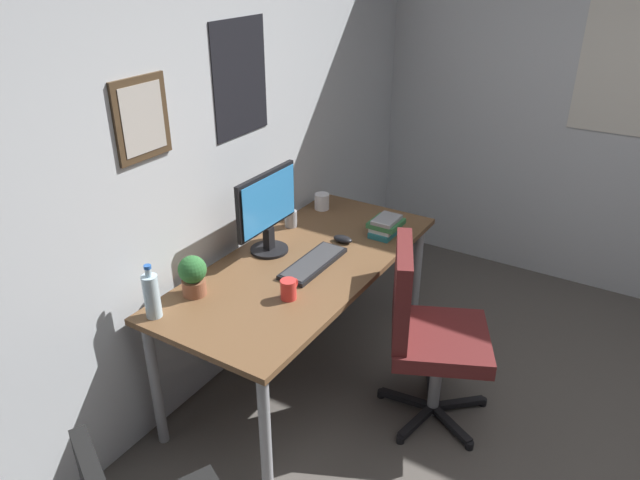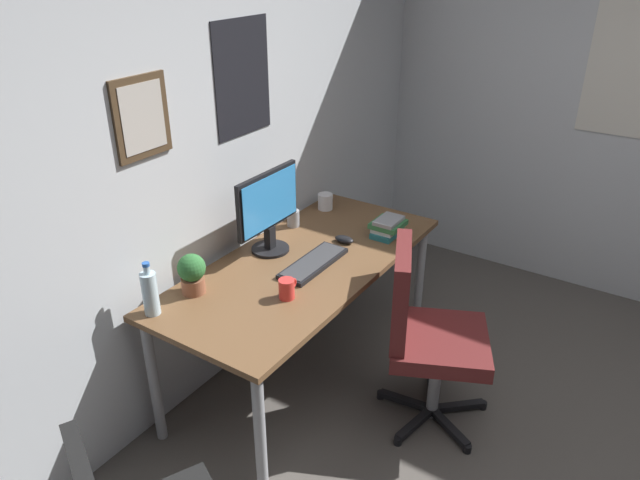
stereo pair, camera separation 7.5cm
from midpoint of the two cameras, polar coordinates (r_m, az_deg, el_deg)
name	(u,v)px [view 1 (the left image)]	position (r m, az deg, el deg)	size (l,w,h in m)	color
wall_back	(191,151)	(2.87, -13.09, 8.36)	(4.40, 0.10, 2.60)	silver
desk	(303,274)	(3.04, -2.31, -3.26)	(1.68, 0.75, 0.72)	brown
office_chair	(425,327)	(2.90, 9.35, -8.30)	(0.61, 0.61, 0.95)	#591E1E
monitor	(267,209)	(3.02, -5.82, 2.97)	(0.46, 0.20, 0.43)	black
keyboard	(313,263)	(2.97, -1.37, -2.24)	(0.43, 0.15, 0.03)	black
computer_mouse	(343,239)	(3.19, 1.54, 0.08)	(0.06, 0.11, 0.04)	black
water_bottle	(152,295)	(2.64, -16.72, -5.13)	(0.07, 0.07, 0.25)	silver
coffee_mug_near	(289,289)	(2.69, -3.83, -4.76)	(0.11, 0.07, 0.09)	red
coffee_mug_far	(322,201)	(3.58, -0.40, 3.75)	(0.13, 0.09, 0.10)	white
potted_plant	(193,274)	(2.76, -12.95, -3.25)	(0.13, 0.13, 0.20)	brown
pen_cup	(291,217)	(3.36, -3.47, 2.18)	(0.07, 0.07, 0.20)	#9EA0A5
book_stack_left	(385,226)	(3.27, 5.69, 1.34)	(0.18, 0.16, 0.11)	#26727A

